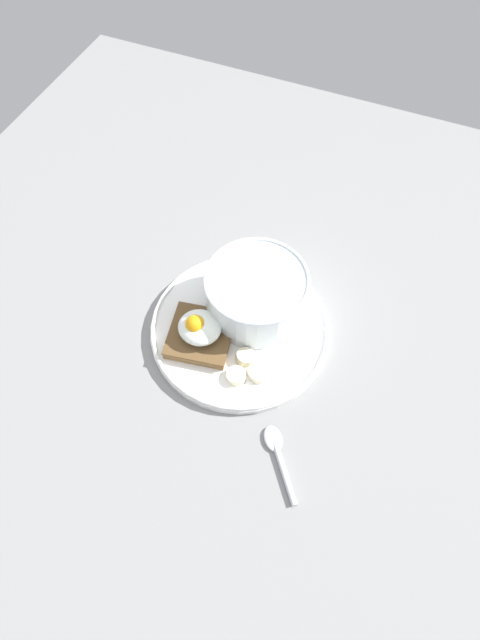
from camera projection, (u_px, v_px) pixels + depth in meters
ground_plane at (240, 334)px, 75.06cm from camera, size 120.00×120.00×2.00cm
plate at (240, 328)px, 73.52cm from camera, size 26.42×26.42×1.60cm
oatmeal_bowl at (256, 293)px, 72.21cm from camera, size 15.07×15.07×7.21cm
toast_slice at (201, 335)px, 71.63cm from camera, size 10.40×10.40×1.61cm
poached_egg at (199, 327)px, 69.67cm from camera, size 6.16×5.74×3.75cm
banana_slice_front at (245, 357)px, 70.08cm from camera, size 3.87×3.91×1.59cm
banana_slice_left at (236, 376)px, 68.65cm from camera, size 3.21×3.15×1.32cm
banana_slice_back at (258, 374)px, 68.87cm from camera, size 3.18×3.23×1.19cm
spoon at (278, 454)px, 64.28cm from camera, size 7.76×9.19×0.80cm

